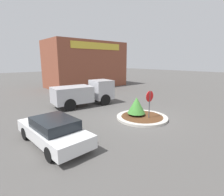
{
  "coord_description": "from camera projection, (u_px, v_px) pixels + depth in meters",
  "views": [
    {
      "loc": [
        -9.09,
        -7.48,
        3.94
      ],
      "look_at": [
        -0.51,
        2.62,
        1.11
      ],
      "focal_mm": 28.0,
      "sensor_mm": 36.0,
      "label": 1
    }
  ],
  "objects": [
    {
      "name": "island_shrub",
      "position": [
        136.0,
        105.0,
        12.25
      ],
      "size": [
        1.26,
        1.26,
        1.3
      ],
      "color": "brown",
      "rests_on": "traffic_island"
    },
    {
      "name": "storefront_building",
      "position": [
        86.0,
        64.0,
        26.98
      ],
      "size": [
        11.66,
        6.07,
        6.77
      ],
      "color": "brown",
      "rests_on": "ground_plane"
    },
    {
      "name": "parked_sedan_white",
      "position": [
        53.0,
        130.0,
        8.36
      ],
      "size": [
        2.11,
        4.64,
        1.32
      ],
      "rotation": [
        0.0,
        0.0,
        1.64
      ],
      "color": "silver",
      "rests_on": "ground_plane"
    },
    {
      "name": "utility_truck",
      "position": [
        84.0,
        93.0,
        15.46
      ],
      "size": [
        5.55,
        2.55,
        2.18
      ],
      "rotation": [
        0.0,
        0.0,
        -0.11
      ],
      "color": "#B2B2B7",
      "rests_on": "ground_plane"
    },
    {
      "name": "stop_sign",
      "position": [
        150.0,
        100.0,
        11.62
      ],
      "size": [
        0.73,
        0.07,
        2.02
      ],
      "color": "#4C4C51",
      "rests_on": "ground_plane"
    },
    {
      "name": "traffic_island",
      "position": [
        142.0,
        117.0,
        12.14
      ],
      "size": [
        3.51,
        3.51,
        0.16
      ],
      "color": "#BCB7AD",
      "rests_on": "ground_plane"
    },
    {
      "name": "ground_plane",
      "position": [
        142.0,
        119.0,
        12.15
      ],
      "size": [
        120.0,
        120.0,
        0.0
      ],
      "primitive_type": "plane",
      "color": "#514F4C"
    }
  ]
}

